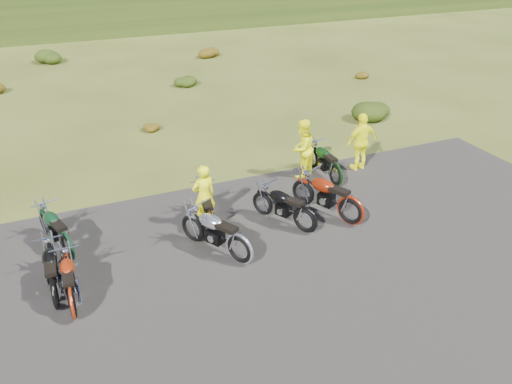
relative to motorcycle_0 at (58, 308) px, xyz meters
name	(u,v)px	position (x,y,z in m)	size (l,w,h in m)	color
ground	(250,259)	(4.34, 0.02, 0.00)	(300.00, 300.00, 0.00)	#424A18
gravel_pad	(287,312)	(4.34, -1.98, 0.00)	(20.00, 12.00, 0.04)	black
shrub_3	(50,55)	(1.04, 21.92, 0.46)	(1.56, 1.56, 0.92)	black
shrub_4	(149,125)	(3.94, 9.22, 0.23)	(0.77, 0.77, 0.45)	#5B340B
shrub_5	(185,80)	(6.84, 14.52, 0.31)	(1.03, 1.03, 0.61)	black
shrub_6	(207,51)	(9.74, 19.82, 0.38)	(1.30, 1.30, 0.77)	#5B340B
shrub_7	(372,107)	(12.64, 7.12, 0.46)	(1.56, 1.56, 0.92)	black
shrub_8	(359,74)	(15.54, 12.42, 0.23)	(0.77, 0.77, 0.45)	#5B340B
motorcycle_0	(58,308)	(0.00, 0.00, 0.00)	(2.00, 0.67, 1.05)	black
motorcycle_1	(76,317)	(0.31, -0.43, 0.00)	(1.90, 0.63, 1.00)	maroon
motorcycle_2	(70,259)	(0.38, 1.67, 0.00)	(2.03, 0.68, 1.07)	black
motorcycle_3	(240,264)	(4.05, -0.05, 0.00)	(2.24, 0.75, 1.17)	silver
motorcycle_4	(211,239)	(3.75, 1.21, 0.00)	(2.06, 0.69, 1.08)	#4F1B0D
motorcycle_5	(304,233)	(6.07, 0.53, 0.00)	(2.07, 0.69, 1.08)	black
motorcycle_6	(349,225)	(7.34, 0.41, 0.00)	(2.32, 0.77, 1.22)	maroon
motorcycle_7	(335,186)	(8.14, 2.48, 0.00)	(2.06, 0.69, 1.08)	black
person_middle	(204,197)	(3.82, 1.86, 0.86)	(0.63, 0.41, 1.73)	#FCFF0D
person_right_a	(302,149)	(7.50, 3.49, 0.92)	(0.90, 0.70, 1.85)	#FCFF0D
person_right_b	(361,143)	(9.47, 3.20, 0.94)	(1.10, 0.46, 1.87)	#FCFF0D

